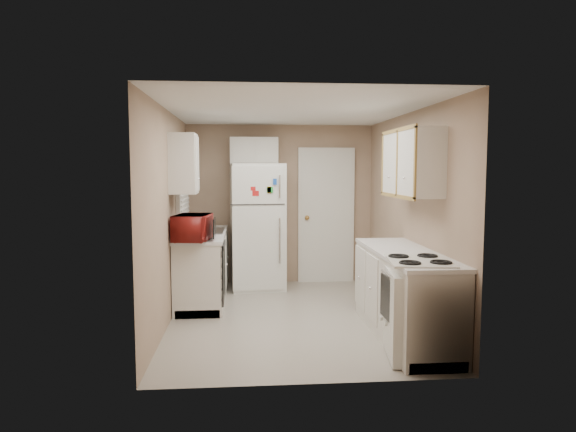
{
  "coord_description": "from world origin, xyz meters",
  "views": [
    {
      "loc": [
        -0.53,
        -5.89,
        1.74
      ],
      "look_at": [
        0.0,
        0.5,
        1.15
      ],
      "focal_mm": 32.0,
      "sensor_mm": 36.0,
      "label": 1
    }
  ],
  "objects": [
    {
      "name": "stove",
      "position": [
        1.04,
        -1.39,
        0.41
      ],
      "size": [
        0.63,
        0.74,
        0.82
      ],
      "primitive_type": "cube",
      "rotation": [
        0.0,
        0.0,
        -0.13
      ],
      "color": "white",
      "rests_on": "floor"
    },
    {
      "name": "floor",
      "position": [
        0.0,
        0.0,
        0.0
      ],
      "size": [
        3.8,
        3.8,
        0.0
      ],
      "primitive_type": "plane",
      "color": "#B9B1A4",
      "rests_on": "ground"
    },
    {
      "name": "right_counter",
      "position": [
        1.1,
        -0.8,
        0.45
      ],
      "size": [
        0.6,
        2.0,
        0.9
      ],
      "primitive_type": "cube",
      "color": "silver",
      "rests_on": "floor"
    },
    {
      "name": "interior_door",
      "position": [
        0.7,
        1.86,
        1.02
      ],
      "size": [
        0.86,
        0.06,
        2.08
      ],
      "primitive_type": "cube",
      "color": "white",
      "rests_on": "floor"
    },
    {
      "name": "upper_cabinet_left",
      "position": [
        -1.25,
        0.22,
        1.8
      ],
      "size": [
        0.3,
        0.45,
        0.7
      ],
      "primitive_type": "cube",
      "color": "silver",
      "rests_on": "wall_left"
    },
    {
      "name": "ceiling",
      "position": [
        0.0,
        0.0,
        2.4
      ],
      "size": [
        3.8,
        3.8,
        0.0
      ],
      "primitive_type": "plane",
      "color": "white",
      "rests_on": "floor"
    },
    {
      "name": "window_blinds",
      "position": [
        -1.36,
        1.05,
        1.6
      ],
      "size": [
        0.1,
        0.98,
        1.08
      ],
      "primitive_type": "cube",
      "color": "silver",
      "rests_on": "wall_left"
    },
    {
      "name": "wall_left",
      "position": [
        -1.4,
        0.0,
        1.2
      ],
      "size": [
        3.8,
        3.8,
        0.0
      ],
      "primitive_type": "plane",
      "color": "tan",
      "rests_on": "floor"
    },
    {
      "name": "wall_front",
      "position": [
        0.0,
        -1.9,
        1.2
      ],
      "size": [
        2.8,
        2.8,
        0.0
      ],
      "primitive_type": "plane",
      "color": "tan",
      "rests_on": "floor"
    },
    {
      "name": "soap_bottle",
      "position": [
        -1.14,
        1.4,
        1.0
      ],
      "size": [
        0.13,
        0.13,
        0.22
      ],
      "primitive_type": "imported",
      "rotation": [
        0.0,
        0.0,
        -0.4
      ],
      "color": "white",
      "rests_on": "left_counter"
    },
    {
      "name": "upper_cabinet_right",
      "position": [
        1.25,
        -0.5,
        1.8
      ],
      "size": [
        0.3,
        1.2,
        0.7
      ],
      "primitive_type": "cube",
      "color": "silver",
      "rests_on": "wall_right"
    },
    {
      "name": "refrigerator",
      "position": [
        -0.36,
        1.53,
        0.91
      ],
      "size": [
        0.8,
        0.78,
        1.82
      ],
      "primitive_type": "cube",
      "rotation": [
        0.0,
        0.0,
        0.08
      ],
      "color": "white",
      "rests_on": "floor"
    },
    {
      "name": "left_counter",
      "position": [
        -1.1,
        0.9,
        0.45
      ],
      "size": [
        0.6,
        1.8,
        0.9
      ],
      "primitive_type": "cube",
      "color": "silver",
      "rests_on": "floor"
    },
    {
      "name": "wall_right",
      "position": [
        1.4,
        0.0,
        1.2
      ],
      "size": [
        3.8,
        3.8,
        0.0
      ],
      "primitive_type": "plane",
      "color": "tan",
      "rests_on": "floor"
    },
    {
      "name": "wall_back",
      "position": [
        0.0,
        1.9,
        1.2
      ],
      "size": [
        2.8,
        2.8,
        0.0
      ],
      "primitive_type": "plane",
      "color": "tan",
      "rests_on": "floor"
    },
    {
      "name": "sink",
      "position": [
        -1.1,
        1.05,
        0.86
      ],
      "size": [
        0.54,
        0.74,
        0.16
      ],
      "primitive_type": "cube",
      "color": "gray",
      "rests_on": "left_counter"
    },
    {
      "name": "cabinet_over_fridge",
      "position": [
        -0.4,
        1.75,
        2.0
      ],
      "size": [
        0.7,
        0.3,
        0.4
      ],
      "primitive_type": "cube",
      "color": "silver",
      "rests_on": "wall_back"
    },
    {
      "name": "microwave",
      "position": [
        -1.15,
        0.15,
        1.05
      ],
      "size": [
        0.59,
        0.39,
        0.37
      ],
      "primitive_type": "imported",
      "rotation": [
        0.0,
        0.0,
        1.42
      ],
      "color": "maroon",
      "rests_on": "left_counter"
    },
    {
      "name": "dishwasher",
      "position": [
        -0.81,
        0.3,
        0.49
      ],
      "size": [
        0.03,
        0.58,
        0.72
      ],
      "primitive_type": "cube",
      "color": "black",
      "rests_on": "floor"
    }
  ]
}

